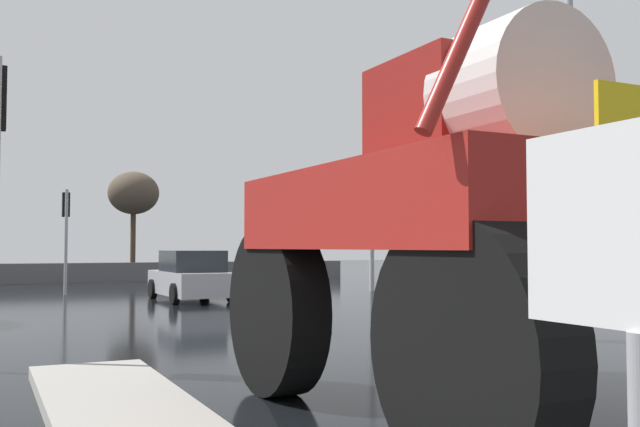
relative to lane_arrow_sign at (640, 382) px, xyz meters
name	(u,v)px	position (x,y,z in m)	size (l,w,h in m)	color
ground_plane	(181,312)	(3.33, 16.65, -1.35)	(120.00, 120.00, 0.00)	black
lane_arrow_sign	(640,382)	(0.00, 0.00, 0.00)	(0.07, 0.60, 1.74)	#99999E
oversize_sprayer	(479,220)	(3.22, 4.63, 0.55)	(4.00, 5.27, 3.86)	black
sedan_ahead	(191,277)	(4.57, 20.33, -0.63)	(1.93, 4.12, 1.52)	#B7B7BF
traffic_signal_near_right	(462,190)	(6.50, 9.32, 1.30)	(0.24, 0.54, 3.63)	#A8AAAF
traffic_signal_far_left	(66,218)	(1.37, 24.86, 1.28)	(0.24, 0.55, 3.61)	#A8AAAF
streetlight_near_right	(576,95)	(11.13, 11.15, 3.80)	(2.31, 0.24, 9.28)	#A8AAAF
streetlight_far_right	(375,171)	(11.87, 21.78, 3.09)	(1.91, 0.24, 7.96)	#A8AAAF
bare_tree_right	(498,121)	(13.63, 16.95, 4.33)	(2.51, 2.51, 6.86)	#473828
bare_tree_far_center	(134,194)	(5.86, 36.54, 3.05)	(2.62, 2.62, 5.55)	#473828
roadside_barrier	(92,273)	(3.33, 32.66, -0.90)	(25.19, 0.24, 0.90)	#59595B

